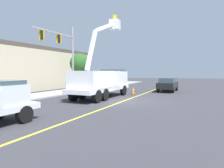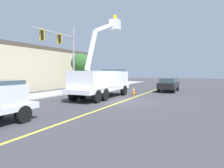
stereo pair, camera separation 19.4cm
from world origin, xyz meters
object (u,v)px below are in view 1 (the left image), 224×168
at_px(utility_bucket_truck, 102,80).
at_px(passing_minivan, 168,84).
at_px(traffic_cone_mid_front, 133,91).
at_px(traffic_signal_mast, 63,48).

height_order(utility_bucket_truck, passing_minivan, utility_bucket_truck).
bearing_deg(passing_minivan, traffic_cone_mid_front, 142.82).
relative_size(passing_minivan, traffic_cone_mid_front, 5.90).
bearing_deg(traffic_signal_mast, utility_bucket_truck, -109.77).
xyz_separation_m(passing_minivan, traffic_cone_mid_front, (-4.60, 3.49, -0.55)).
height_order(traffic_cone_mid_front, traffic_signal_mast, traffic_signal_mast).
distance_m(utility_bucket_truck, traffic_signal_mast, 6.39).
bearing_deg(utility_bucket_truck, traffic_cone_mid_front, -35.29).
height_order(utility_bucket_truck, traffic_signal_mast, utility_bucket_truck).
height_order(passing_minivan, traffic_cone_mid_front, passing_minivan).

